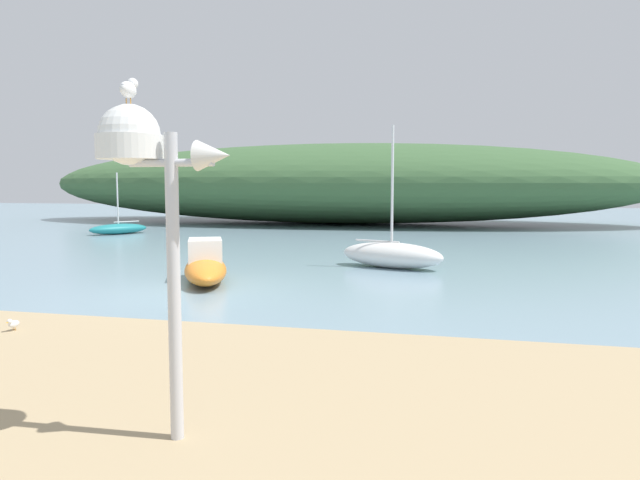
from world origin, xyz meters
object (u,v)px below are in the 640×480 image
at_px(sailboat_centre_water, 118,229).
at_px(seagull_near_waterline, 13,323).
at_px(seagull_on_radar, 129,88).
at_px(sailboat_east_reach, 391,255).
at_px(motorboat_far_right, 206,266).
at_px(mast_structure, 142,160).

distance_m(sailboat_centre_water, seagull_near_waterline, 22.05).
relative_size(seagull_on_radar, sailboat_east_reach, 0.08).
distance_m(sailboat_east_reach, motorboat_far_right, 5.83).
xyz_separation_m(motorboat_far_right, sailboat_centre_water, (-10.83, 13.01, -0.13)).
xyz_separation_m(motorboat_far_right, seagull_near_waterline, (-0.42, -6.42, -0.10)).
bearing_deg(seagull_near_waterline, sailboat_east_reach, 64.11).
height_order(seagull_on_radar, seagull_near_waterline, seagull_on_radar).
height_order(sailboat_east_reach, seagull_near_waterline, sailboat_east_reach).
height_order(sailboat_east_reach, motorboat_far_right, sailboat_east_reach).
bearing_deg(motorboat_far_right, seagull_near_waterline, -93.72).
relative_size(mast_structure, sailboat_centre_water, 0.96).
bearing_deg(seagull_near_waterline, mast_structure, -36.48).
xyz_separation_m(sailboat_east_reach, sailboat_centre_water, (-15.32, 9.30, -0.12)).
relative_size(sailboat_east_reach, seagull_near_waterline, 15.48).
bearing_deg(motorboat_far_right, sailboat_east_reach, 39.49).
bearing_deg(motorboat_far_right, seagull_on_radar, -69.05).
height_order(seagull_on_radar, motorboat_far_right, seagull_on_radar).
bearing_deg(motorboat_far_right, mast_structure, -68.45).
xyz_separation_m(sailboat_east_reach, motorboat_far_right, (-4.50, -3.71, 0.01)).
bearing_deg(mast_structure, seagull_near_waterline, 143.52).
height_order(motorboat_far_right, seagull_near_waterline, motorboat_far_right).
distance_m(seagull_on_radar, sailboat_east_reach, 13.56).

